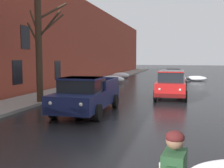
# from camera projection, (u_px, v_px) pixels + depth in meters

# --- Properties ---
(left_sidewalk_slab) EXTENTS (2.70, 80.00, 0.15)m
(left_sidewalk_slab) POSITION_uv_depth(u_px,v_px,m) (77.00, 87.00, 23.84)
(left_sidewalk_slab) COLOR gray
(left_sidewalk_slab) RESTS_ON ground
(brick_townhouse_facade) EXTENTS (0.63, 80.00, 9.00)m
(brick_townhouse_facade) POSITION_uv_depth(u_px,v_px,m) (57.00, 37.00, 23.88)
(brick_townhouse_facade) COLOR brown
(brick_townhouse_facade) RESTS_ON ground
(snow_bank_near_corner_left) EXTENTS (2.25, 1.03, 0.77)m
(snow_bank_near_corner_left) POSITION_uv_depth(u_px,v_px,m) (121.00, 76.00, 34.96)
(snow_bank_near_corner_left) COLOR white
(snow_bank_near_corner_left) RESTS_ON ground
(snow_bank_along_left_kerb) EXTENTS (2.40, 1.31, 0.61)m
(snow_bank_along_left_kerb) POSITION_uv_depth(u_px,v_px,m) (197.00, 78.00, 31.09)
(snow_bank_along_left_kerb) COLOR white
(snow_bank_along_left_kerb) RESTS_ON ground
(snow_bank_mid_block_left) EXTENTS (2.62, 1.30, 0.76)m
(snow_bank_mid_block_left) POSITION_uv_depth(u_px,v_px,m) (111.00, 79.00, 28.65)
(snow_bank_mid_block_left) COLOR white
(snow_bank_mid_block_left) RESTS_ON ground
(bare_tree_second_along_sidewalk) EXTENTS (2.53, 1.61, 6.00)m
(bare_tree_second_along_sidewalk) POSITION_uv_depth(u_px,v_px,m) (40.00, 47.00, 15.25)
(bare_tree_second_along_sidewalk) COLOR #382B1E
(bare_tree_second_along_sidewalk) RESTS_ON ground
(pickup_truck_darkblue_approaching_near_lane) EXTENTS (2.28, 5.27, 1.76)m
(pickup_truck_darkblue_approaching_near_lane) POSITION_uv_depth(u_px,v_px,m) (87.00, 95.00, 12.86)
(pickup_truck_darkblue_approaching_near_lane) COLOR navy
(pickup_truck_darkblue_approaching_near_lane) RESTS_ON ground
(suv_red_parked_kerbside_close) EXTENTS (2.02, 4.46, 1.82)m
(suv_red_parked_kerbside_close) POSITION_uv_depth(u_px,v_px,m) (171.00, 83.00, 17.69)
(suv_red_parked_kerbside_close) COLOR red
(suv_red_parked_kerbside_close) RESTS_ON ground
(sedan_silver_parked_kerbside_mid) EXTENTS (2.21, 4.29, 1.42)m
(sedan_silver_parked_kerbside_mid) POSITION_uv_depth(u_px,v_px,m) (174.00, 80.00, 23.27)
(sedan_silver_parked_kerbside_mid) COLOR #B7B7BC
(sedan_silver_parked_kerbside_mid) RESTS_ON ground
(sedan_grey_parked_far_down_block) EXTENTS (2.01, 4.33, 1.42)m
(sedan_grey_parked_far_down_block) POSITION_uv_depth(u_px,v_px,m) (173.00, 76.00, 29.20)
(sedan_grey_parked_far_down_block) COLOR slate
(sedan_grey_parked_far_down_block) RESTS_ON ground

